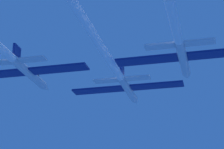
% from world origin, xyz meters
% --- Properties ---
extents(jet_lead, '(15.08, 56.67, 2.50)m').
position_xyz_m(jet_lead, '(0.48, -17.80, 0.34)').
color(jet_lead, silver).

